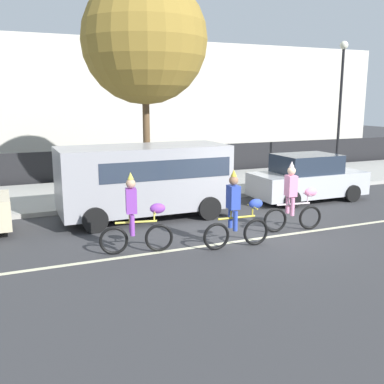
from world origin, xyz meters
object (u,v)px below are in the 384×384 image
Objects in this scene: parade_cyclist_cobalt at (237,214)px; street_lamp_post at (341,89)px; parked_van_grey at (146,176)px; parked_car_silver at (307,178)px; parade_cyclist_purple at (137,218)px; parade_cyclist_pink at (294,201)px.

street_lamp_post is (8.98, 6.96, 3.15)m from parade_cyclist_cobalt.
street_lamp_post is (10.12, 3.37, 2.71)m from parked_van_grey.
parked_car_silver is (4.83, 3.64, -0.06)m from parade_cyclist_cobalt.
parade_cyclist_purple is 4.43m from parade_cyclist_pink.
parked_car_silver is (2.73, 3.00, -0.06)m from parade_cyclist_pink.
parade_cyclist_pink is 4.40m from parked_van_grey.
parade_cyclist_purple is at bearing -150.50° from street_lamp_post.
parade_cyclist_cobalt reaches higher than parked_car_silver.
parked_van_grey reaches higher than parade_cyclist_cobalt.
parked_car_silver is (7.16, 3.08, -0.06)m from parade_cyclist_purple.
parade_cyclist_cobalt is 0.33× the size of street_lamp_post.
parade_cyclist_purple is 3.29m from parked_van_grey.
parked_car_silver is at bearing 37.02° from parade_cyclist_cobalt.
street_lamp_post reaches higher than parade_cyclist_purple.
parade_cyclist_purple is 0.38× the size of parked_van_grey.
parade_cyclist_purple is at bearing 166.49° from parade_cyclist_cobalt.
parade_cyclist_pink is 4.05m from parked_car_silver.
street_lamp_post reaches higher than parade_cyclist_pink.
parked_van_grey is (1.20, 3.03, 0.44)m from parade_cyclist_purple.
parade_cyclist_pink is at bearing -42.40° from parked_van_grey.
parked_van_grey is 11.00m from street_lamp_post.
parade_cyclist_purple is at bearing -178.94° from parade_cyclist_pink.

